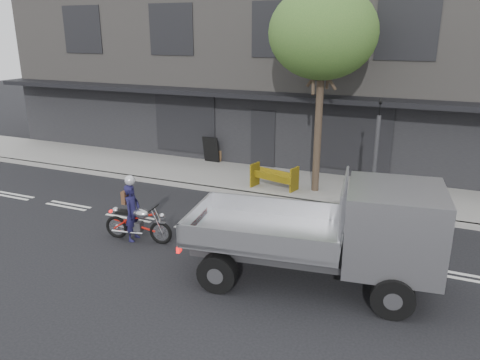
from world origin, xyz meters
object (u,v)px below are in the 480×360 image
street_tree (323,33)px  motorcycle (138,222)px  traffic_light_pole (375,160)px  sandwich_board (211,150)px  flatbed_ute (368,229)px  rider (132,213)px  construction_barrier (272,178)px

street_tree → motorcycle: bearing=-121.8°
traffic_light_pole → sandwich_board: size_ratio=3.25×
flatbed_ute → street_tree: bearing=106.8°
rider → construction_barrier: bearing=-30.7°
street_tree → flatbed_ute: bearing=-65.7°
street_tree → construction_barrier: size_ratio=4.37×
flatbed_ute → construction_barrier: (-3.88, 5.00, -0.82)m
rider → flatbed_ute: flatbed_ute is taller
sandwich_board → flatbed_ute: bearing=-43.8°
street_tree → rider: 7.93m
traffic_light_pole → street_tree: bearing=157.0°
street_tree → flatbed_ute: street_tree is taller
traffic_light_pole → flatbed_ute: traffic_light_pole is taller
rider → flatbed_ute: size_ratio=0.28×
street_tree → flatbed_ute: (2.53, -5.60, -3.87)m
street_tree → motorcycle: 8.01m
street_tree → sandwich_board: bearing=159.8°
traffic_light_pole → construction_barrier: (-3.35, 0.25, -1.07)m
traffic_light_pole → construction_barrier: bearing=175.7°
rider → flatbed_ute: 6.11m
flatbed_ute → construction_barrier: flatbed_ute is taller
rider → motorcycle: bearing=-96.4°
rider → sandwich_board: size_ratio=1.43×
motorcycle → construction_barrier: construction_barrier is taller
motorcycle → street_tree: bearing=51.7°
street_tree → rider: (-3.55, -5.47, -4.51)m
street_tree → rider: street_tree is taller
street_tree → traffic_light_pole: street_tree is taller
rider → traffic_light_pole: bearing=-56.7°
motorcycle → rider: 0.30m
traffic_light_pole → flatbed_ute: bearing=-83.6°
street_tree → motorcycle: street_tree is taller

